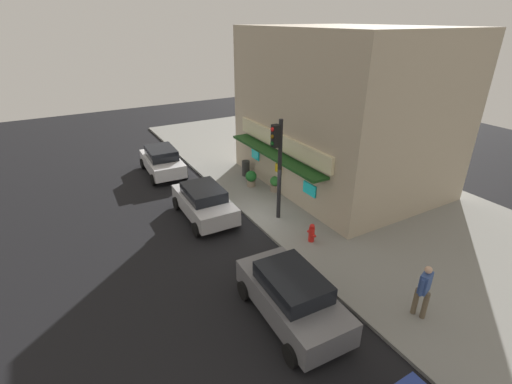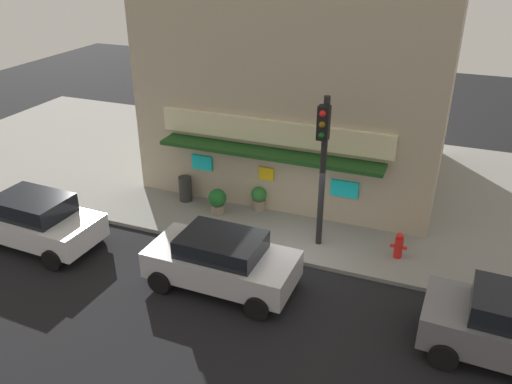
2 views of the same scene
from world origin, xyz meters
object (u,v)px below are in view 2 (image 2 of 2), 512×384
(potted_plant_by_doorway, at_px, (259,198))
(potted_plant_by_window, at_px, (217,200))
(parked_car_white, at_px, (35,220))
(parked_car_silver, at_px, (222,260))
(trash_can, at_px, (185,189))
(fire_hydrant, at_px, (399,246))
(traffic_light, at_px, (323,154))

(potted_plant_by_doorway, distance_m, potted_plant_by_window, 1.42)
(potted_plant_by_window, relative_size, parked_car_white, 0.22)
(parked_car_silver, bearing_deg, trash_can, 129.51)
(fire_hydrant, xyz_separation_m, trash_can, (-7.49, 0.97, 0.06))
(traffic_light, xyz_separation_m, potted_plant_by_window, (-3.68, 0.72, -2.48))
(fire_hydrant, distance_m, potted_plant_by_doorway, 5.01)
(fire_hydrant, relative_size, potted_plant_by_window, 0.92)
(trash_can, height_order, parked_car_silver, parked_car_silver)
(traffic_light, xyz_separation_m, parked_car_silver, (-1.90, -2.75, -2.28))
(trash_can, distance_m, potted_plant_by_window, 1.54)
(traffic_light, bearing_deg, trash_can, 167.07)
(traffic_light, bearing_deg, potted_plant_by_window, 168.97)
(trash_can, relative_size, potted_plant_by_window, 1.01)
(fire_hydrant, height_order, parked_car_silver, parked_car_silver)
(fire_hydrant, bearing_deg, potted_plant_by_doorway, 165.10)
(parked_car_white, bearing_deg, potted_plant_by_window, 39.24)
(traffic_light, relative_size, trash_can, 5.18)
(trash_can, bearing_deg, parked_car_silver, -50.49)
(parked_car_silver, bearing_deg, parked_car_white, -178.83)
(trash_can, bearing_deg, traffic_light, -12.93)
(fire_hydrant, relative_size, parked_car_white, 0.20)
(potted_plant_by_doorway, height_order, parked_car_silver, parked_car_silver)
(fire_hydrant, height_order, trash_can, trash_can)
(potted_plant_by_doorway, relative_size, parked_car_silver, 0.21)
(traffic_light, bearing_deg, parked_car_silver, -124.73)
(potted_plant_by_doorway, bearing_deg, potted_plant_by_window, -146.75)
(parked_car_white, bearing_deg, parked_car_silver, 1.17)
(traffic_light, xyz_separation_m, parked_car_white, (-8.07, -2.87, -2.26))
(trash_can, distance_m, potted_plant_by_doorway, 2.67)
(traffic_light, distance_m, potted_plant_by_window, 4.49)
(trash_can, bearing_deg, potted_plant_by_window, -17.57)
(fire_hydrant, bearing_deg, parked_car_white, -163.54)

